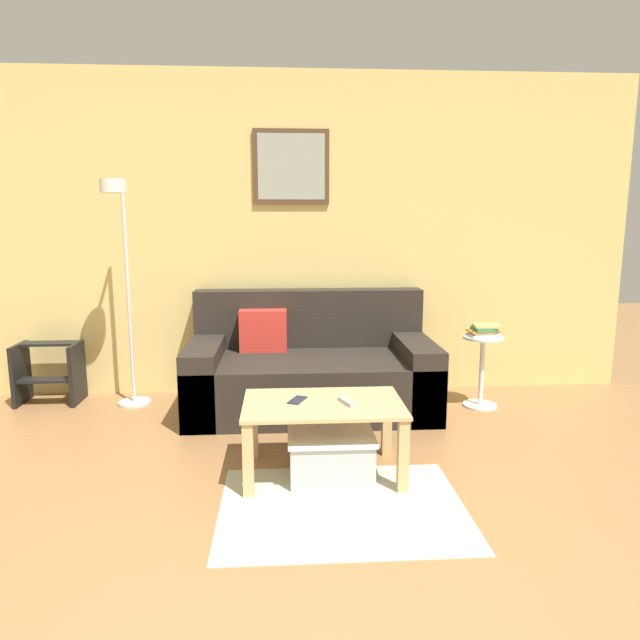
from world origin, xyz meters
TOP-DOWN VIEW (x-y plane):
  - wall_back at (0.00, 3.45)m, footprint 5.60×0.09m
  - area_rug at (0.24, 1.42)m, footprint 1.22×0.93m
  - couch at (0.16, 2.96)m, footprint 1.80×0.94m
  - coffee_table at (0.18, 1.81)m, footprint 0.88×0.55m
  - storage_bin at (0.22, 1.80)m, footprint 0.47×0.45m
  - floor_lamp at (-1.20, 3.01)m, footprint 0.25×0.44m
  - side_table at (1.46, 2.90)m, footprint 0.30×0.30m
  - book_stack at (1.47, 2.91)m, footprint 0.24×0.18m
  - remote_control at (0.31, 1.78)m, footprint 0.09×0.15m
  - cell_phone at (0.03, 1.85)m, footprint 0.12×0.15m
  - step_stool at (-1.86, 3.20)m, footprint 0.46×0.31m

SIDE VIEW (x-z plane):
  - area_rug at x=0.24m, z-range 0.00..0.01m
  - storage_bin at x=0.22m, z-range 0.00..0.25m
  - step_stool at x=-1.86m, z-range 0.02..0.49m
  - couch at x=0.16m, z-range -0.14..0.72m
  - side_table at x=1.46m, z-range 0.05..0.60m
  - coffee_table at x=0.18m, z-range 0.13..0.55m
  - cell_phone at x=0.03m, z-range 0.42..0.43m
  - remote_control at x=0.31m, z-range 0.42..0.44m
  - book_stack at x=1.47m, z-range 0.54..0.63m
  - floor_lamp at x=-1.20m, z-range 0.24..1.93m
  - wall_back at x=0.00m, z-range 0.01..2.56m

